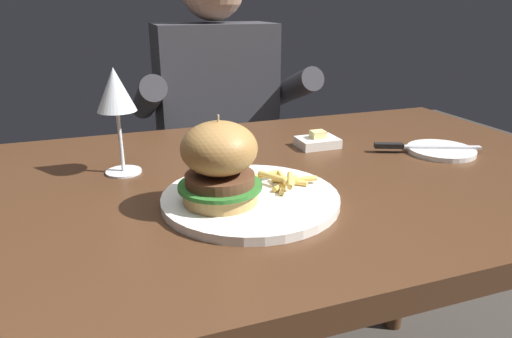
{
  "coord_description": "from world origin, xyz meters",
  "views": [
    {
      "loc": [
        -0.29,
        -0.73,
        1.04
      ],
      "look_at": [
        -0.06,
        -0.08,
        0.78
      ],
      "focal_mm": 32.0,
      "sensor_mm": 36.0,
      "label": 1
    }
  ],
  "objects_px": {
    "burger_sandwich": "(219,163)",
    "wine_glass": "(116,94)",
    "main_plate": "(250,199)",
    "butter_dish": "(317,141)",
    "diner_person": "(218,155)",
    "table_knife": "(418,147)",
    "bread_plate": "(442,151)"
  },
  "relations": [
    {
      "from": "burger_sandwich",
      "to": "table_knife",
      "type": "bearing_deg",
      "value": 15.72
    },
    {
      "from": "wine_glass",
      "to": "diner_person",
      "type": "distance_m",
      "value": 0.72
    },
    {
      "from": "table_knife",
      "to": "diner_person",
      "type": "xyz_separation_m",
      "value": [
        -0.27,
        0.64,
        -0.19
      ]
    },
    {
      "from": "table_knife",
      "to": "burger_sandwich",
      "type": "bearing_deg",
      "value": -164.28
    },
    {
      "from": "bread_plate",
      "to": "butter_dish",
      "type": "height_order",
      "value": "butter_dish"
    },
    {
      "from": "main_plate",
      "to": "butter_dish",
      "type": "height_order",
      "value": "butter_dish"
    },
    {
      "from": "wine_glass",
      "to": "bread_plate",
      "type": "xyz_separation_m",
      "value": [
        0.64,
        -0.1,
        -0.14
      ]
    },
    {
      "from": "burger_sandwich",
      "to": "butter_dish",
      "type": "distance_m",
      "value": 0.38
    },
    {
      "from": "butter_dish",
      "to": "diner_person",
      "type": "distance_m",
      "value": 0.57
    },
    {
      "from": "wine_glass",
      "to": "table_knife",
      "type": "bearing_deg",
      "value": -8.06
    },
    {
      "from": "wine_glass",
      "to": "diner_person",
      "type": "xyz_separation_m",
      "value": [
        0.33,
        0.56,
        -0.32
      ]
    },
    {
      "from": "main_plate",
      "to": "butter_dish",
      "type": "distance_m",
      "value": 0.33
    },
    {
      "from": "burger_sandwich",
      "to": "bread_plate",
      "type": "relative_size",
      "value": 0.97
    },
    {
      "from": "main_plate",
      "to": "bread_plate",
      "type": "distance_m",
      "value": 0.47
    },
    {
      "from": "main_plate",
      "to": "wine_glass",
      "type": "xyz_separation_m",
      "value": [
        -0.18,
        0.21,
        0.14
      ]
    },
    {
      "from": "butter_dish",
      "to": "diner_person",
      "type": "bearing_deg",
      "value": 99.43
    },
    {
      "from": "burger_sandwich",
      "to": "butter_dish",
      "type": "xyz_separation_m",
      "value": [
        0.29,
        0.24,
        -0.06
      ]
    },
    {
      "from": "table_knife",
      "to": "butter_dish",
      "type": "bearing_deg",
      "value": 148.53
    },
    {
      "from": "bread_plate",
      "to": "wine_glass",
      "type": "bearing_deg",
      "value": 170.86
    },
    {
      "from": "main_plate",
      "to": "burger_sandwich",
      "type": "relative_size",
      "value": 2.09
    },
    {
      "from": "butter_dish",
      "to": "main_plate",
      "type": "bearing_deg",
      "value": -135.31
    },
    {
      "from": "diner_person",
      "to": "bread_plate",
      "type": "bearing_deg",
      "value": -64.54
    },
    {
      "from": "wine_glass",
      "to": "diner_person",
      "type": "height_order",
      "value": "diner_person"
    },
    {
      "from": "main_plate",
      "to": "wine_glass",
      "type": "height_order",
      "value": "wine_glass"
    },
    {
      "from": "burger_sandwich",
      "to": "table_knife",
      "type": "relative_size",
      "value": 0.63
    },
    {
      "from": "main_plate",
      "to": "bread_plate",
      "type": "height_order",
      "value": "main_plate"
    },
    {
      "from": "wine_glass",
      "to": "butter_dish",
      "type": "relative_size",
      "value": 2.21
    },
    {
      "from": "main_plate",
      "to": "diner_person",
      "type": "xyz_separation_m",
      "value": [
        0.15,
        0.76,
        -0.18
      ]
    },
    {
      "from": "wine_glass",
      "to": "diner_person",
      "type": "relative_size",
      "value": 0.16
    },
    {
      "from": "wine_glass",
      "to": "butter_dish",
      "type": "height_order",
      "value": "wine_glass"
    },
    {
      "from": "table_knife",
      "to": "main_plate",
      "type": "bearing_deg",
      "value": -163.42
    },
    {
      "from": "burger_sandwich",
      "to": "wine_glass",
      "type": "bearing_deg",
      "value": 120.74
    }
  ]
}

